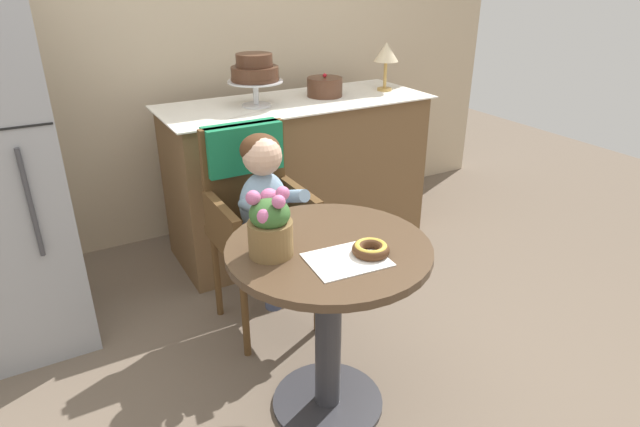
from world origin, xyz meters
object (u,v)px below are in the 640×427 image
Objects in this scene: donut_front at (371,249)px; flower_vase at (270,225)px; cafe_table at (328,297)px; seated_child at (267,200)px; table_lamp at (386,54)px; tiered_cake_stand at (255,72)px; round_layer_cake at (325,87)px; wicker_chair at (253,196)px.

flower_vase is (-0.29, 0.17, 0.09)m from donut_front.
cafe_table is 0.99× the size of seated_child.
table_lamp reaches higher than flower_vase.
tiered_cake_stand is (0.30, 1.30, 0.58)m from cafe_table.
round_layer_cake is at bearing 173.99° from table_lamp.
seated_child is 5.71× the size of donut_front.
donut_front is at bearing -91.28° from wicker_chair.
round_layer_cake reaches higher than donut_front.
round_layer_cake is at bearing 46.40° from seated_child.
cafe_table is at bearing -131.84° from table_lamp.
round_layer_cake reaches higher than cafe_table.
table_lamp is at bearing 20.48° from wicker_chair.
round_layer_cake is (0.75, 1.33, 0.45)m from cafe_table.
flower_vase reaches higher than donut_front.
seated_child is 2.42× the size of tiered_cake_stand.
table_lamp reaches higher than wicker_chair.
donut_front is 0.42× the size of tiered_cake_stand.
seated_child reaches higher than wicker_chair.
table_lamp is at bearing -6.01° from round_layer_cake.
table_lamp reaches higher than round_layer_cake.
seated_child reaches higher than cafe_table.
tiered_cake_stand reaches higher than flower_vase.
round_layer_cake is at bearing 65.57° from donut_front.
tiered_cake_stand is (0.28, 0.59, 0.44)m from wicker_chair.
cafe_table is 0.28m from donut_front.
donut_front is 0.61× the size of round_layer_cake.
tiered_cake_stand is at bearing 81.57° from donut_front.
round_layer_cake is at bearing 53.59° from flower_vase.
wicker_chair is at bearing -140.04° from round_layer_cake.
tiered_cake_stand is 0.47m from round_layer_cake.
flower_vase is at bearing -126.41° from round_layer_cake.
tiered_cake_stand reaches higher than donut_front.
donut_front is at bearing -54.30° from cafe_table.
seated_child is at bearing 96.10° from donut_front.
wicker_chair is 1.36m from table_lamp.
seated_child is 2.55× the size of table_lamp.
table_lamp is (0.85, -0.01, 0.03)m from tiered_cake_stand.
cafe_table is 0.75× the size of wicker_chair.
flower_vase is at bearing -111.66° from tiered_cake_stand.
tiered_cake_stand reaches higher than round_layer_cake.
round_layer_cake reaches higher than seated_child.
tiered_cake_stand is at bearing 76.99° from cafe_table.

